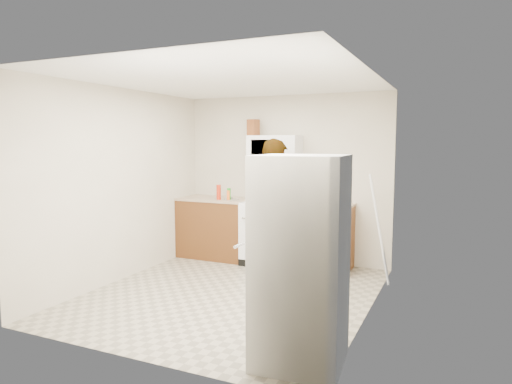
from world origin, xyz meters
The scene contains 20 objects.
floor centered at (0.00, 0.00, 0.00)m, with size 3.60×3.60×0.00m, color gray.
back_wall centered at (0.00, 1.79, 1.25)m, with size 3.20×0.02×2.50m, color beige.
right_wall centered at (1.59, 0.00, 1.25)m, with size 0.02×3.60×2.50m, color beige.
cabinet_left centered at (-1.04, 1.49, 0.45)m, with size 1.12×0.62×0.90m, color #5A3115.
counter_left centered at (-1.04, 1.49, 0.92)m, with size 1.14×0.64×0.04m, color tan.
cabinet_right centered at (0.68, 1.49, 0.45)m, with size 0.80×0.62×0.90m, color #5A3115.
counter_right centered at (0.68, 1.49, 0.92)m, with size 0.82×0.64×0.04m, color tan.
gas_range centered at (-0.10, 1.48, 0.49)m, with size 0.76×0.65×1.13m.
microwave centered at (-0.10, 1.61, 1.70)m, with size 0.76×0.38×0.40m, color white.
person centered at (0.16, 0.98, 0.93)m, with size 0.68×0.44×1.85m, color tan.
fridge centered at (1.29, -1.26, 0.85)m, with size 0.70×0.70×1.70m, color silver.
kettle centered at (0.58, 1.59, 1.02)m, with size 0.13×0.13×0.16m, color white.
jug centered at (-0.43, 1.57, 2.02)m, with size 0.14×0.14×0.24m, color brown.
saucepan centered at (-0.30, 1.58, 1.02)m, with size 0.22×0.22×0.12m, color silver.
tray centered at (0.04, 1.35, 0.96)m, with size 0.25×0.16×0.05m, color silver.
bottle_spray centered at (-0.90, 1.34, 1.05)m, with size 0.07×0.07×0.23m, color red.
bottle_hot_sauce centered at (-0.74, 1.33, 1.01)m, with size 0.05×0.05×0.15m, color orange.
bottle_green_cap centered at (-0.74, 1.35, 1.02)m, with size 0.06×0.06×0.18m, color #1A8F1A.
pot_lid centered at (-0.71, 1.40, 0.94)m, with size 0.24×0.24×0.01m, color silver.
broom centered at (1.54, 1.02, 0.71)m, with size 0.03×0.03×1.43m, color silver.
Camera 1 is at (2.44, -4.69, 1.80)m, focal length 32.00 mm.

